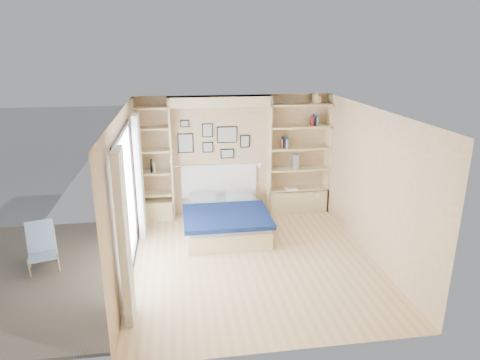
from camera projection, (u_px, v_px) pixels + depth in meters
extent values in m
plane|color=tan|center=(253.00, 260.00, 7.19)|extent=(4.50, 4.50, 0.00)
plane|color=tan|center=(234.00, 155.00, 8.93)|extent=(4.00, 0.00, 4.00)
plane|color=tan|center=(290.00, 256.00, 4.69)|extent=(4.00, 0.00, 4.00)
plane|color=tan|center=(125.00, 196.00, 6.53)|extent=(0.00, 4.50, 4.50)
plane|color=tan|center=(372.00, 184.00, 7.09)|extent=(0.00, 4.50, 4.50)
plane|color=white|center=(254.00, 112.00, 6.43)|extent=(4.50, 4.50, 0.00)
cube|color=tan|center=(171.00, 160.00, 8.58)|extent=(0.04, 0.35, 2.50)
cube|color=tan|center=(269.00, 156.00, 8.86)|extent=(0.04, 0.35, 2.50)
cube|color=tan|center=(220.00, 101.00, 8.37)|extent=(2.00, 0.35, 0.20)
cube|color=tan|center=(328.00, 154.00, 9.04)|extent=(0.04, 0.35, 2.50)
cube|color=tan|center=(137.00, 161.00, 8.48)|extent=(0.04, 0.35, 2.50)
cube|color=tan|center=(297.00, 200.00, 9.26)|extent=(1.30, 0.35, 0.50)
cube|color=tan|center=(157.00, 209.00, 8.85)|extent=(0.70, 0.35, 0.40)
cube|color=black|center=(121.00, 133.00, 6.23)|extent=(0.04, 2.08, 0.06)
cube|color=black|center=(133.00, 267.00, 6.90)|extent=(0.04, 2.08, 0.06)
cube|color=black|center=(120.00, 233.00, 5.62)|extent=(0.04, 0.06, 2.20)
cube|color=black|center=(133.00, 185.00, 7.54)|extent=(0.04, 0.06, 2.20)
cube|color=silver|center=(127.00, 204.00, 6.57)|extent=(0.01, 2.00, 2.20)
cube|color=white|center=(124.00, 238.00, 5.35)|extent=(0.10, 0.45, 2.30)
cube|color=white|center=(139.00, 177.00, 7.80)|extent=(0.10, 0.45, 2.30)
cube|color=tan|center=(298.00, 189.00, 9.18)|extent=(1.30, 0.35, 0.04)
cube|color=tan|center=(299.00, 169.00, 9.05)|extent=(1.30, 0.35, 0.04)
cube|color=tan|center=(299.00, 148.00, 8.91)|extent=(1.30, 0.35, 0.04)
cube|color=tan|center=(300.00, 127.00, 8.77)|extent=(1.30, 0.35, 0.04)
cube|color=tan|center=(301.00, 105.00, 8.63)|extent=(1.30, 0.35, 0.04)
cube|color=tan|center=(156.00, 194.00, 8.74)|extent=(0.70, 0.35, 0.04)
cube|color=tan|center=(154.00, 173.00, 8.61)|extent=(0.70, 0.35, 0.04)
cube|color=tan|center=(153.00, 151.00, 8.47)|extent=(0.70, 0.35, 0.04)
cube|color=tan|center=(152.00, 128.00, 8.33)|extent=(0.70, 0.35, 0.04)
cube|color=tan|center=(150.00, 108.00, 8.21)|extent=(0.70, 0.35, 0.04)
cube|color=tan|center=(225.00, 224.00, 8.24)|extent=(1.48, 1.85, 0.32)
cube|color=#A4A8B3|center=(225.00, 214.00, 8.18)|extent=(1.44, 1.81, 0.10)
cube|color=#0B1943|center=(227.00, 216.00, 7.86)|extent=(1.58, 1.30, 0.08)
cube|color=#A4A8B3|center=(203.00, 198.00, 8.68)|extent=(0.51, 0.37, 0.12)
cube|color=#A4A8B3|center=(239.00, 196.00, 8.79)|extent=(0.51, 0.37, 0.12)
cube|color=white|center=(219.00, 181.00, 9.01)|extent=(1.58, 0.04, 0.70)
cube|color=black|center=(186.00, 143.00, 8.67)|extent=(0.32, 0.02, 0.40)
cube|color=gray|center=(186.00, 143.00, 8.66)|extent=(0.28, 0.01, 0.36)
cube|color=black|center=(207.00, 130.00, 8.66)|extent=(0.22, 0.02, 0.28)
cube|color=gray|center=(207.00, 130.00, 8.65)|extent=(0.18, 0.01, 0.24)
cube|color=black|center=(208.00, 147.00, 8.77)|extent=(0.22, 0.02, 0.22)
cube|color=gray|center=(208.00, 147.00, 8.76)|extent=(0.18, 0.01, 0.18)
cube|color=black|center=(227.00, 135.00, 8.75)|extent=(0.42, 0.02, 0.34)
cube|color=gray|center=(227.00, 135.00, 8.74)|extent=(0.38, 0.01, 0.30)
cube|color=black|center=(227.00, 154.00, 8.87)|extent=(0.28, 0.02, 0.20)
cube|color=gray|center=(227.00, 154.00, 8.86)|extent=(0.24, 0.01, 0.16)
cube|color=black|center=(245.00, 141.00, 8.84)|extent=(0.20, 0.02, 0.26)
cube|color=gray|center=(245.00, 141.00, 8.83)|extent=(0.16, 0.01, 0.22)
cube|color=black|center=(185.00, 124.00, 8.55)|extent=(0.18, 0.02, 0.14)
cube|color=gray|center=(185.00, 124.00, 8.54)|extent=(0.14, 0.01, 0.10)
cylinder|color=silver|center=(179.00, 167.00, 8.57)|extent=(0.20, 0.02, 0.02)
cone|color=white|center=(184.00, 168.00, 8.59)|extent=(0.13, 0.12, 0.15)
cylinder|color=silver|center=(263.00, 163.00, 8.81)|extent=(0.20, 0.02, 0.02)
cone|color=white|center=(258.00, 165.00, 8.80)|extent=(0.13, 0.12, 0.15)
cube|color=#B6522D|center=(282.00, 143.00, 8.81)|extent=(0.02, 0.15, 0.19)
cube|color=navy|center=(283.00, 142.00, 8.81)|extent=(0.03, 0.15, 0.23)
cube|color=black|center=(283.00, 143.00, 8.82)|extent=(0.03, 0.15, 0.20)
cube|color=#BFB28C|center=(286.00, 143.00, 8.83)|extent=(0.04, 0.15, 0.18)
cube|color=#26593F|center=(287.00, 142.00, 8.82)|extent=(0.03, 0.15, 0.24)
cube|color=#A51E1E|center=(312.00, 121.00, 8.77)|extent=(0.02, 0.15, 0.17)
cube|color=navy|center=(314.00, 120.00, 8.77)|extent=(0.03, 0.15, 0.23)
cube|color=black|center=(314.00, 121.00, 8.77)|extent=(0.03, 0.15, 0.18)
cube|color=#BFB28C|center=(317.00, 121.00, 8.78)|extent=(0.04, 0.15, 0.19)
cube|color=#26593F|center=(318.00, 120.00, 8.78)|extent=(0.03, 0.15, 0.20)
cube|color=navy|center=(151.00, 168.00, 8.56)|extent=(0.02, 0.15, 0.17)
cube|color=black|center=(151.00, 166.00, 8.55)|extent=(0.03, 0.15, 0.25)
cube|color=#BFB28C|center=(155.00, 167.00, 8.57)|extent=(0.03, 0.15, 0.20)
cube|color=tan|center=(317.00, 100.00, 8.64)|extent=(0.13, 0.13, 0.15)
cone|color=tan|center=(317.00, 94.00, 8.61)|extent=(0.20, 0.20, 0.08)
cube|color=slate|center=(295.00, 161.00, 8.98)|extent=(0.12, 0.12, 0.30)
cube|color=white|center=(292.00, 188.00, 9.10)|extent=(0.22, 0.16, 0.03)
cube|color=#6A5F4E|center=(26.00, 277.00, 6.68)|extent=(3.20, 4.00, 0.05)
cylinder|color=tan|center=(29.00, 269.00, 6.53)|extent=(0.07, 0.13, 0.37)
cylinder|color=tan|center=(58.00, 264.00, 6.70)|extent=(0.07, 0.13, 0.37)
cylinder|color=tan|center=(28.00, 250.00, 6.94)|extent=(0.12, 0.30, 0.61)
cylinder|color=tan|center=(56.00, 245.00, 7.11)|extent=(0.12, 0.30, 0.61)
cube|color=#3265B3|center=(43.00, 257.00, 6.75)|extent=(0.56, 0.61, 0.14)
cube|color=#3265B3|center=(40.00, 236.00, 6.99)|extent=(0.47, 0.32, 0.50)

